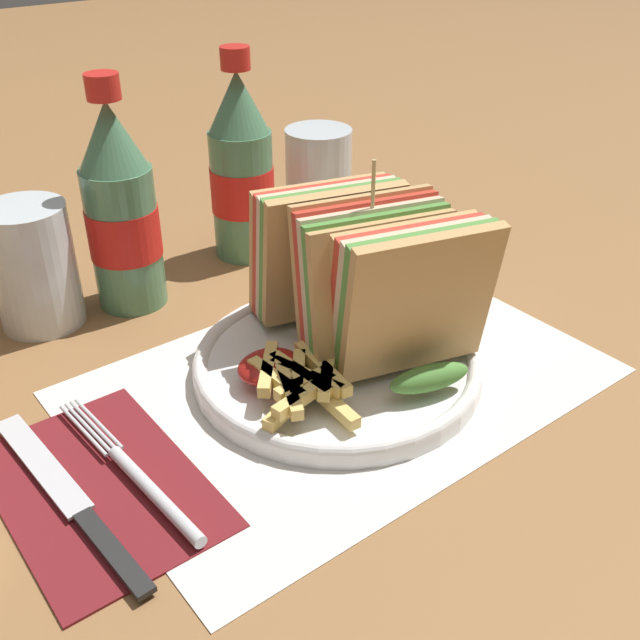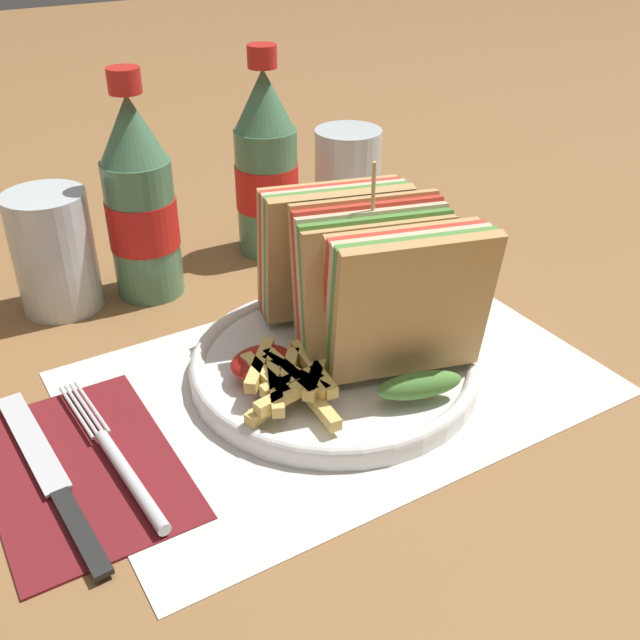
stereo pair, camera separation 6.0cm
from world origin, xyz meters
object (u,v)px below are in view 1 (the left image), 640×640
(plate_main, at_px, (335,362))
(glass_far, at_px, (35,274))
(club_sandwich, at_px, (368,278))
(fork, at_px, (140,479))
(coke_bottle_far, at_px, (242,171))
(glass_near, at_px, (318,185))
(coke_bottle_near, at_px, (121,212))
(knife, at_px, (69,498))

(plate_main, bearing_deg, glass_far, 125.29)
(club_sandwich, bearing_deg, fork, -173.37)
(coke_bottle_far, height_order, glass_near, coke_bottle_far)
(fork, xyz_separation_m, glass_far, (0.03, 0.25, 0.04))
(coke_bottle_near, distance_m, coke_bottle_far, 0.14)
(knife, distance_m, glass_far, 0.25)
(plate_main, bearing_deg, coke_bottle_far, 74.65)
(plate_main, xyz_separation_m, fork, (-0.19, -0.03, -0.00))
(glass_near, bearing_deg, glass_far, -177.05)
(knife, height_order, coke_bottle_near, coke_bottle_near)
(glass_far, bearing_deg, coke_bottle_far, 2.00)
(coke_bottle_near, bearing_deg, glass_near, 7.42)
(coke_bottle_far, relative_size, glass_far, 1.90)
(glass_far, bearing_deg, knife, -106.66)
(knife, relative_size, glass_near, 1.84)
(knife, bearing_deg, fork, -22.40)
(coke_bottle_near, bearing_deg, knife, -124.50)
(club_sandwich, xyz_separation_m, coke_bottle_near, (-0.11, 0.21, 0.01))
(club_sandwich, height_order, glass_near, club_sandwich)
(fork, height_order, knife, fork)
(knife, relative_size, glass_far, 1.84)
(glass_near, bearing_deg, coke_bottle_far, -175.05)
(plate_main, xyz_separation_m, club_sandwich, (0.03, -0.00, 0.07))
(plate_main, bearing_deg, club_sandwich, -0.78)
(plate_main, height_order, club_sandwich, club_sandwich)
(club_sandwich, height_order, glass_far, club_sandwich)
(plate_main, distance_m, club_sandwich, 0.07)
(club_sandwich, xyz_separation_m, coke_bottle_far, (0.03, 0.23, 0.01))
(coke_bottle_far, bearing_deg, plate_main, -105.35)
(knife, xyz_separation_m, coke_bottle_far, (0.29, 0.24, 0.08))
(knife, xyz_separation_m, glass_far, (0.07, 0.23, 0.04))
(coke_bottle_near, bearing_deg, plate_main, -69.54)
(club_sandwich, xyz_separation_m, glass_near, (0.14, 0.24, -0.03))
(coke_bottle_near, bearing_deg, fork, -114.69)
(club_sandwich, relative_size, knife, 1.01)
(coke_bottle_near, relative_size, coke_bottle_far, 1.00)
(fork, xyz_separation_m, coke_bottle_near, (0.11, 0.23, 0.08))
(coke_bottle_near, relative_size, glass_near, 1.90)
(coke_bottle_far, height_order, glass_far, coke_bottle_far)
(fork, relative_size, coke_bottle_far, 0.85)
(club_sandwich, distance_m, coke_bottle_near, 0.24)
(coke_bottle_far, distance_m, glass_far, 0.23)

